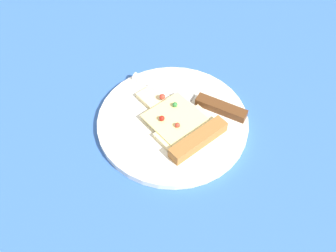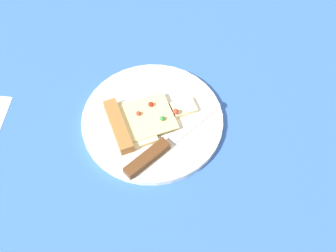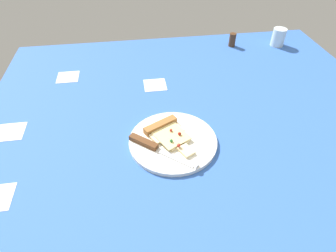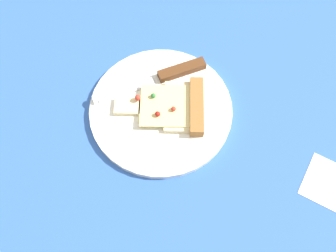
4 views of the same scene
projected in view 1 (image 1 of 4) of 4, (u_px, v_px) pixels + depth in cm
name	position (u px, v px, depth cm)	size (l,w,h in cm)	color
ground_plane	(126.00, 152.00, 80.82)	(151.78, 151.78, 3.00)	#3360B7
plate	(173.00, 122.00, 82.33)	(28.31, 28.31, 1.33)	white
pizza_slice	(182.00, 126.00, 79.97)	(19.03, 15.09, 2.43)	beige
knife	(199.00, 100.00, 84.13)	(17.03, 19.74, 2.45)	silver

